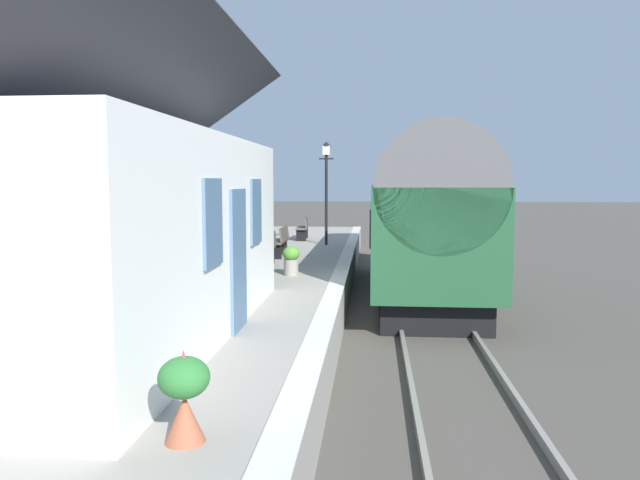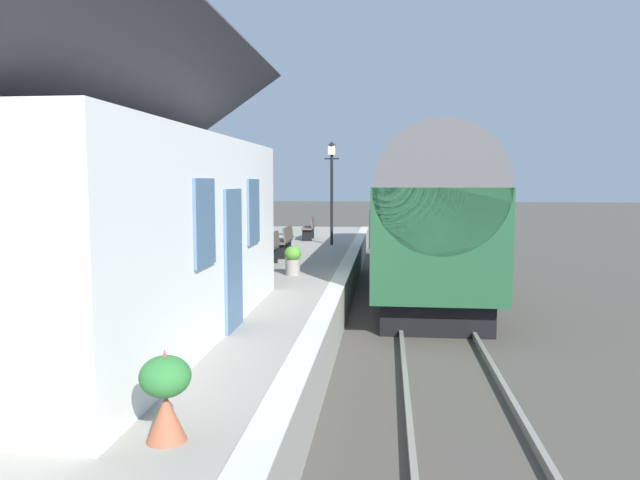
% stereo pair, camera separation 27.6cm
% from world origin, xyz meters
% --- Properties ---
extents(ground_plane, '(160.00, 160.00, 0.00)m').
position_xyz_m(ground_plane, '(0.00, 0.00, 0.00)').
color(ground_plane, '#4C473F').
extents(platform, '(32.00, 5.74, 0.91)m').
position_xyz_m(platform, '(0.00, 3.87, 0.45)').
color(platform, gray).
rests_on(platform, ground).
extents(platform_edge_coping, '(32.00, 0.36, 0.02)m').
position_xyz_m(platform_edge_coping, '(0.00, 1.18, 0.92)').
color(platform_edge_coping, beige).
rests_on(platform_edge_coping, platform).
extents(rail_near, '(52.00, 0.08, 0.14)m').
position_xyz_m(rail_near, '(0.00, -1.62, 0.07)').
color(rail_near, gray).
rests_on(rail_near, ground).
extents(rail_far, '(52.00, 0.08, 0.14)m').
position_xyz_m(rail_far, '(0.00, -0.18, 0.07)').
color(rail_far, gray).
rests_on(rail_far, ground).
extents(train, '(9.95, 2.73, 4.32)m').
position_xyz_m(train, '(3.19, -0.90, 2.22)').
color(train, black).
rests_on(train, ground).
extents(station_building, '(8.19, 4.48, 5.69)m').
position_xyz_m(station_building, '(-5.10, 4.52, 2.47)').
color(station_building, white).
rests_on(station_building, platform).
extents(bench_by_lamp, '(1.41, 0.45, 0.88)m').
position_xyz_m(bench_by_lamp, '(2.17, 3.19, 1.38)').
color(bench_by_lamp, brown).
rests_on(bench_by_lamp, platform).
extents(bench_mid_platform, '(1.40, 0.43, 0.88)m').
position_xyz_m(bench_mid_platform, '(4.14, 3.12, 1.38)').
color(bench_mid_platform, brown).
rests_on(bench_mid_platform, platform).
extents(bench_near_building, '(1.42, 0.50, 0.88)m').
position_xyz_m(bench_near_building, '(9.39, 3.02, 1.38)').
color(bench_near_building, brown).
rests_on(bench_near_building, platform).
extents(planter_edge_near, '(0.96, 0.32, 0.56)m').
position_xyz_m(planter_edge_near, '(11.29, 5.03, 1.17)').
color(planter_edge_near, teal).
rests_on(planter_edge_near, platform).
extents(planter_by_door, '(0.52, 0.52, 0.84)m').
position_xyz_m(planter_by_door, '(3.06, 4.09, 1.38)').
color(planter_by_door, black).
rests_on(planter_by_door, platform).
extents(planter_bench_left, '(0.40, 0.40, 0.69)m').
position_xyz_m(planter_bench_left, '(0.70, 2.33, 1.28)').
color(planter_bench_left, gray).
rests_on(planter_bench_left, platform).
extents(planter_corner_building, '(0.44, 0.44, 0.81)m').
position_xyz_m(planter_corner_building, '(-8.55, 1.99, 1.32)').
color(planter_corner_building, '#9E5138').
rests_on(planter_corner_building, platform).
extents(lamp_post_platform, '(0.32, 0.50, 3.56)m').
position_xyz_m(lamp_post_platform, '(7.62, 2.04, 3.40)').
color(lamp_post_platform, black).
rests_on(lamp_post_platform, platform).
extents(tree_far_right, '(4.14, 4.39, 7.41)m').
position_xyz_m(tree_far_right, '(7.24, 12.52, 4.86)').
color(tree_far_right, '#4C3828').
rests_on(tree_far_right, ground).
extents(tree_behind_building, '(4.06, 3.54, 8.11)m').
position_xyz_m(tree_behind_building, '(11.03, 11.35, 5.92)').
color(tree_behind_building, '#4C3828').
rests_on(tree_behind_building, ground).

